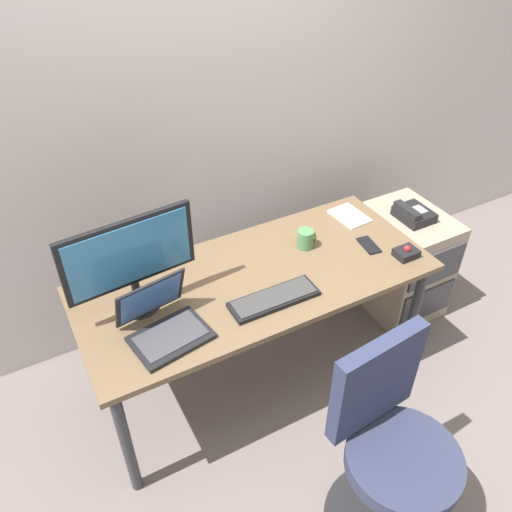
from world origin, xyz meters
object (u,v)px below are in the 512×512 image
(office_chair, at_px, (390,456))
(coffee_mug, at_px, (306,239))
(file_cabinet, at_px, (401,261))
(keyboard, at_px, (274,299))
(paper_notepad, at_px, (350,216))
(monitor_main, at_px, (130,258))
(trackball_mouse, at_px, (406,253))
(cell_phone, at_px, (369,245))
(laptop, at_px, (163,323))
(desk_phone, at_px, (413,214))

(office_chair, relative_size, coffee_mug, 9.96)
(file_cabinet, bearing_deg, keyboard, -164.70)
(office_chair, bearing_deg, paper_notepad, 61.86)
(monitor_main, xyz_separation_m, trackball_mouse, (1.27, -0.28, -0.25))
(coffee_mug, xyz_separation_m, paper_notepad, (0.36, 0.11, -0.04))
(office_chair, bearing_deg, monitor_main, 123.19)
(file_cabinet, xyz_separation_m, office_chair, (-0.97, -1.03, 0.12))
(file_cabinet, xyz_separation_m, cell_phone, (-0.45, -0.17, 0.40))
(monitor_main, bearing_deg, trackball_mouse, -12.62)
(laptop, bearing_deg, coffee_mug, 14.66)
(cell_phone, bearing_deg, coffee_mug, 160.23)
(desk_phone, bearing_deg, monitor_main, -179.09)
(file_cabinet, xyz_separation_m, paper_notepad, (-0.38, 0.09, 0.40))
(cell_phone, bearing_deg, trackball_mouse, -47.38)
(laptop, distance_m, paper_notepad, 1.24)
(laptop, bearing_deg, cell_phone, 3.49)
(office_chair, relative_size, paper_notepad, 4.66)
(monitor_main, height_order, trackball_mouse, monitor_main)
(desk_phone, distance_m, coffee_mug, 0.73)
(monitor_main, height_order, cell_phone, monitor_main)
(laptop, relative_size, cell_phone, 2.49)
(keyboard, distance_m, coffee_mug, 0.44)
(monitor_main, distance_m, cell_phone, 1.20)
(paper_notepad, bearing_deg, desk_phone, -15.86)
(trackball_mouse, relative_size, paper_notepad, 0.53)
(paper_notepad, distance_m, cell_phone, 0.27)
(paper_notepad, bearing_deg, trackball_mouse, -85.38)
(keyboard, relative_size, cell_phone, 2.90)
(paper_notepad, bearing_deg, laptop, -164.58)
(office_chair, distance_m, keyboard, 0.79)
(file_cabinet, relative_size, keyboard, 1.57)
(file_cabinet, relative_size, cell_phone, 4.56)
(trackball_mouse, height_order, paper_notepad, trackball_mouse)
(keyboard, height_order, cell_phone, keyboard)
(office_chair, relative_size, trackball_mouse, 8.81)
(monitor_main, bearing_deg, file_cabinet, 1.49)
(trackball_mouse, xyz_separation_m, paper_notepad, (-0.03, 0.42, -0.02))
(coffee_mug, bearing_deg, office_chair, -103.24)
(desk_phone, height_order, laptop, laptop)
(file_cabinet, bearing_deg, monitor_main, -178.51)
(desk_phone, relative_size, cell_phone, 1.41)
(paper_notepad, relative_size, cell_phone, 1.46)
(trackball_mouse, distance_m, paper_notepad, 0.42)
(office_chair, distance_m, paper_notepad, 1.29)
(keyboard, distance_m, trackball_mouse, 0.73)
(desk_phone, distance_m, laptop, 1.58)
(office_chair, height_order, monitor_main, monitor_main)
(keyboard, height_order, laptop, laptop)
(keyboard, xyz_separation_m, cell_phone, (0.63, 0.12, -0.01))
(file_cabinet, height_order, paper_notepad, paper_notepad)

